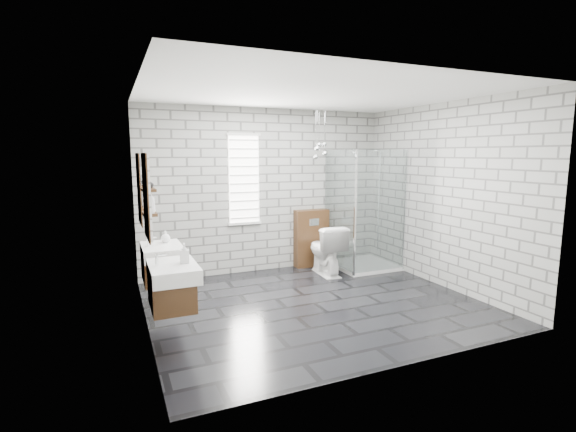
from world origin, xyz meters
TOP-DOWN VIEW (x-y plane):
  - floor at (0.00, 0.00)m, footprint 4.20×3.60m
  - ceiling at (0.00, 0.00)m, footprint 4.20×3.60m
  - wall_back at (0.00, 1.81)m, footprint 4.20×0.02m
  - wall_front at (0.00, -1.81)m, footprint 4.20×0.02m
  - wall_left at (-2.11, 0.00)m, footprint 0.02×3.60m
  - wall_right at (2.11, 0.00)m, footprint 0.02×3.60m
  - vanity_left at (-1.91, -0.48)m, footprint 0.47×0.70m
  - vanity_right at (-1.91, 0.49)m, footprint 0.47×0.70m
  - shelf_lower at (-2.03, -0.05)m, footprint 0.14×0.30m
  - shelf_upper at (-2.03, -0.05)m, footprint 0.14×0.30m
  - window at (-0.40, 1.78)m, footprint 0.56×0.05m
  - cistern_panel at (0.79, 1.70)m, footprint 0.60×0.20m
  - flush_plate at (0.79, 1.60)m, footprint 0.18×0.01m
  - shower_enclosure at (1.50, 1.18)m, footprint 1.00×1.00m
  - pendant_cluster at (0.78, 1.39)m, footprint 0.28×0.22m
  - toilet at (0.79, 1.16)m, footprint 0.50×0.83m
  - soap_bottle_a at (-1.74, -0.48)m, footprint 0.11×0.11m
  - soap_bottle_b at (-1.80, 0.64)m, footprint 0.14×0.14m
  - soap_bottle_c at (-2.02, -0.13)m, footprint 0.11×0.11m
  - vase at (-2.02, -0.04)m, footprint 0.10×0.10m

SIDE VIEW (x-z plane):
  - floor at x=0.00m, z-range -0.02..0.00m
  - toilet at x=0.79m, z-range 0.00..0.82m
  - cistern_panel at x=0.79m, z-range 0.00..1.00m
  - shower_enclosure at x=1.50m, z-range -0.51..1.52m
  - vanity_left at x=-1.91m, z-range -0.03..1.54m
  - vanity_right at x=-1.91m, z-range -0.03..1.54m
  - flush_plate at x=0.79m, z-range 0.74..0.86m
  - soap_bottle_b at x=-1.80m, z-range 0.85..1.00m
  - soap_bottle_a at x=-1.74m, z-range 0.85..1.06m
  - shelf_lower at x=-2.03m, z-range 1.31..1.33m
  - wall_back at x=0.00m, z-range 0.00..2.70m
  - wall_front at x=0.00m, z-range 0.00..2.70m
  - wall_left at x=-2.11m, z-range 0.00..2.70m
  - wall_right at x=2.11m, z-range 0.00..2.70m
  - soap_bottle_c at x=-2.02m, z-range 1.33..1.58m
  - window at x=-0.40m, z-range 0.81..2.29m
  - shelf_upper at x=-2.03m, z-range 1.57..1.59m
  - vase at x=-2.02m, z-range 1.59..1.69m
  - pendant_cluster at x=0.78m, z-range 1.63..2.46m
  - ceiling at x=0.00m, z-range 2.70..2.72m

